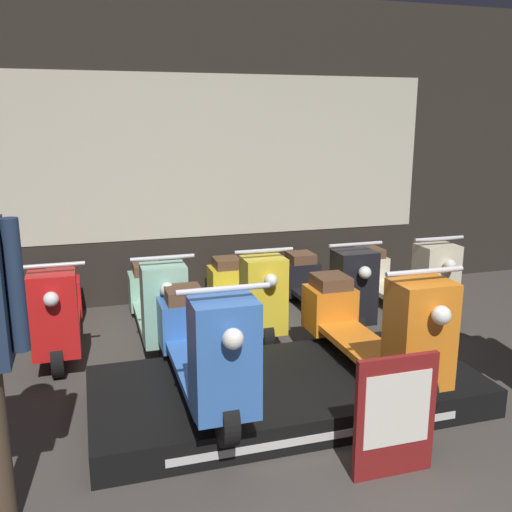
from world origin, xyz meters
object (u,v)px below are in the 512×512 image
object	(u,v)px
scooter_backrow_4	(401,279)
price_sign_board	(395,416)
scooter_backrow_1	(156,301)
scooter_display_left	(203,345)
scooter_backrow_0	(58,310)
scooter_backrow_2	(245,293)
scooter_display_right	(372,326)
scooter_backrow_3	(326,286)

from	to	relation	value
scooter_backrow_4	price_sign_board	bearing A→B (deg)	-121.49
scooter_backrow_1	price_sign_board	world-z (taller)	scooter_backrow_1
scooter_display_left	scooter_backrow_0	size ratio (longest dim) A/B	1.00
scooter_backrow_2	scooter_backrow_1	bearing A→B (deg)	180.00
scooter_backrow_0	price_sign_board	distance (m)	3.07
scooter_display_left	scooter_backrow_2	distance (m)	1.77
scooter_backrow_0	scooter_backrow_4	size ratio (longest dim) A/B	1.00
scooter_backrow_2	scooter_backrow_4	distance (m)	1.67
scooter_display_right	scooter_backrow_0	xyz separation A→B (m)	(-2.14, 1.60, -0.20)
scooter_backrow_1	scooter_backrow_3	distance (m)	1.67
scooter_backrow_1	scooter_backrow_2	world-z (taller)	same
scooter_display_left	scooter_backrow_4	size ratio (longest dim) A/B	1.00
scooter_backrow_2	price_sign_board	xyz separation A→B (m)	(0.16, -2.47, 0.02)
scooter_backrow_0	scooter_backrow_2	xyz separation A→B (m)	(1.67, 0.00, 0.00)
scooter_display_right	scooter_backrow_1	bearing A→B (deg)	129.26
scooter_display_left	scooter_backrow_2	xyz separation A→B (m)	(0.73, 1.60, -0.20)
scooter_display_right	scooter_backrow_3	world-z (taller)	scooter_display_right
scooter_backrow_2	scooter_display_right	bearing A→B (deg)	-73.61
scooter_backrow_0	scooter_backrow_3	size ratio (longest dim) A/B	1.00
scooter_backrow_1	scooter_backrow_3	bearing A→B (deg)	0.00
scooter_display_left	scooter_backrow_4	bearing A→B (deg)	33.62
scooter_backrow_2	scooter_backrow_0	bearing A→B (deg)	180.00
scooter_backrow_1	scooter_backrow_2	bearing A→B (deg)	0.00
scooter_display_left	price_sign_board	world-z (taller)	scooter_display_left
scooter_backrow_0	scooter_backrow_2	size ratio (longest dim) A/B	1.00
scooter_display_right	scooter_backrow_3	xyz separation A→B (m)	(0.37, 1.60, -0.20)
scooter_backrow_4	scooter_backrow_1	bearing A→B (deg)	180.00
scooter_backrow_0	scooter_backrow_3	world-z (taller)	same
scooter_backrow_4	price_sign_board	size ratio (longest dim) A/B	2.41
scooter_display_left	scooter_backrow_3	world-z (taller)	scooter_display_left
price_sign_board	scooter_backrow_2	bearing A→B (deg)	93.67
scooter_display_left	scooter_backrow_2	size ratio (longest dim) A/B	1.00
scooter_backrow_4	scooter_display_right	bearing A→B (deg)	-126.95
scooter_display_left	scooter_backrow_3	bearing A→B (deg)	45.56
scooter_backrow_1	scooter_backrow_0	bearing A→B (deg)	180.00
scooter_backrow_1	scooter_backrow_4	distance (m)	2.51
scooter_backrow_0	scooter_backrow_1	distance (m)	0.84
scooter_backrow_2	price_sign_board	world-z (taller)	scooter_backrow_2
scooter_backrow_0	price_sign_board	size ratio (longest dim) A/B	2.41
scooter_display_right	price_sign_board	distance (m)	0.94
scooter_backrow_2	scooter_backrow_3	size ratio (longest dim) A/B	1.00
scooter_backrow_1	price_sign_board	size ratio (longest dim) A/B	2.41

